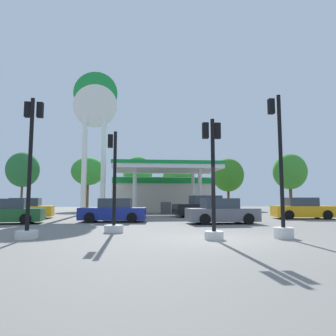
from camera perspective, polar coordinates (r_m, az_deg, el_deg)
The scene contains 19 objects.
ground_plane at distance 10.94m, azimuth 9.91°, elevation -12.98°, with size 90.00×90.00×0.00m, color slate.
gas_station at distance 33.35m, azimuth -1.22°, elevation -4.35°, with size 10.44×11.66×4.65m.
station_pole_sign at distance 30.41m, azimuth -13.49°, elevation 8.49°, with size 4.19×0.56×13.70m.
car_0 at distance 23.71m, azimuth 23.86°, elevation -7.04°, with size 4.35×2.35×1.48m.
car_1 at distance 19.05m, azimuth -10.14°, elevation -7.94°, with size 4.10×2.08×1.42m.
car_2 at distance 17.70m, azimuth 9.95°, elevation -8.11°, with size 4.06×2.00×1.42m.
car_3 at distance 24.15m, azimuth 6.67°, elevation -7.28°, with size 4.81×2.53×1.65m.
car_4 at distance 24.49m, azimuth -25.36°, elevation -6.95°, with size 4.25×2.24×1.46m.
car_5 at distance 19.56m, azimuth -27.90°, elevation -7.33°, with size 4.08×2.11×1.40m.
traffic_signal_0 at distance 10.82m, azimuth 8.40°, elevation -4.00°, with size 0.65×0.68×4.22m.
traffic_signal_1 at distance 13.10m, azimuth -10.12°, elevation -6.84°, with size 0.79×0.79×4.26m.
traffic_signal_2 at distance 11.73m, azimuth 20.39°, elevation -4.99°, with size 0.70×0.71×5.22m.
traffic_signal_3 at distance 12.00m, azimuth -24.47°, elevation -3.13°, with size 0.75×0.75×5.06m.
tree_0 at distance 40.46m, azimuth -25.47°, elevation -0.30°, with size 3.81×3.81×6.97m.
tree_1 at distance 38.43m, azimuth -14.69°, elevation -0.61°, with size 4.02×4.02×6.45m.
tree_2 at distance 38.02m, azimuth -5.64°, elevation -0.73°, with size 3.65×3.65×6.63m.
tree_3 at distance 39.06m, azimuth 1.93°, elevation -1.73°, with size 3.89×3.89×6.03m.
tree_4 at distance 40.79m, azimuth 11.14°, elevation -1.31°, with size 4.10×4.10×6.69m.
tree_5 at distance 43.50m, azimuth 21.78°, elevation -0.65°, with size 4.37×4.37×7.35m.
Camera 1 is at (-2.92, -10.46, 1.38)m, focal length 32.65 mm.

